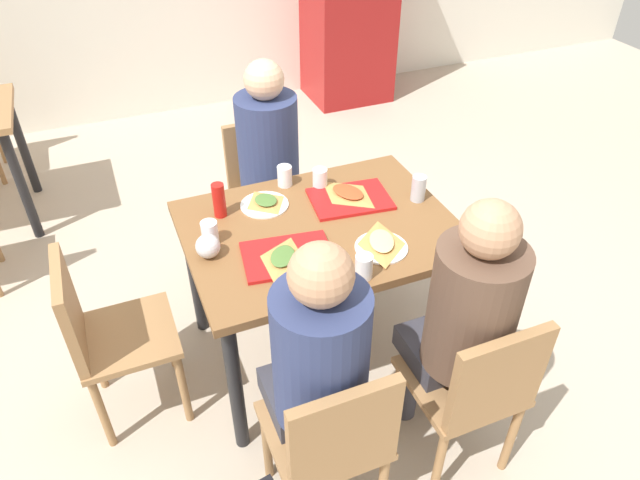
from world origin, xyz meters
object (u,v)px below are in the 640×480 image
(person_in_brown_jacket, at_px, (464,316))
(soda_can, at_px, (418,188))
(tray_red_near, at_px, (288,256))
(pizza_slice_c, at_px, (266,201))
(plastic_cup_b, at_px, (364,267))
(plastic_cup_d, at_px, (320,179))
(chair_left_end, at_px, (104,331))
(plastic_cup_c, at_px, (210,232))
(pizza_slice_d, at_px, (382,242))
(pizza_slice_b, at_px, (348,193))
(chair_near_left, at_px, (332,439))
(person_in_red, at_px, (317,362))
(person_far_side, at_px, (271,159))
(condiment_bottle, at_px, (219,200))
(chair_far_side, at_px, (265,186))
(tray_red_far, at_px, (350,199))
(foil_bundle, at_px, (208,246))
(chair_near_right, at_px, (475,387))
(pizza_slice_a, at_px, (283,257))
(paper_plate_near_edge, at_px, (381,247))
(plastic_cup_a, at_px, (285,176))
(main_table, at_px, (320,244))
(paper_plate_center, at_px, (265,205))

(person_in_brown_jacket, distance_m, soda_can, 0.74)
(tray_red_near, xyz_separation_m, pizza_slice_c, (0.04, 0.40, 0.01))
(plastic_cup_b, height_order, plastic_cup_d, same)
(chair_left_end, bearing_deg, plastic_cup_c, 7.50)
(pizza_slice_d, bearing_deg, pizza_slice_b, 86.90)
(chair_near_left, height_order, plastic_cup_c, plastic_cup_c)
(person_in_red, bearing_deg, person_far_side, 77.95)
(chair_left_end, xyz_separation_m, condiment_bottle, (0.59, 0.24, 0.35))
(person_far_side, bearing_deg, pizza_slice_c, -110.88)
(chair_far_side, height_order, tray_red_far, chair_far_side)
(tray_red_near, xyz_separation_m, foil_bundle, (-0.29, 0.13, 0.04))
(chair_near_right, distance_m, plastic_cup_d, 1.17)
(person_in_red, xyz_separation_m, pizza_slice_a, (0.06, 0.51, 0.05))
(pizza_slice_a, bearing_deg, person_in_brown_jacket, -44.30)
(paper_plate_near_edge, xyz_separation_m, plastic_cup_c, (-0.64, 0.31, 0.05))
(person_in_brown_jacket, xyz_separation_m, plastic_cup_a, (-0.32, 1.06, 0.08))
(plastic_cup_c, height_order, soda_can, soda_can)
(chair_left_end, xyz_separation_m, plastic_cup_d, (1.08, 0.29, 0.32))
(chair_left_end, bearing_deg, foil_bundle, -2.67)
(chair_near_left, distance_m, soda_can, 1.20)
(tray_red_near, distance_m, paper_plate_near_edge, 0.39)
(chair_near_right, height_order, pizza_slice_d, chair_near_right)
(person_in_red, height_order, paper_plate_near_edge, person_in_red)
(pizza_slice_a, bearing_deg, pizza_slice_d, -7.14)
(tray_red_near, bearing_deg, plastic_cup_a, 71.65)
(plastic_cup_d, xyz_separation_m, condiment_bottle, (-0.50, -0.04, 0.03))
(foil_bundle, bearing_deg, plastic_cup_a, 40.29)
(tray_red_far, relative_size, pizza_slice_a, 1.47)
(main_table, xyz_separation_m, chair_far_side, (0.00, 0.82, -0.17))
(foil_bundle, bearing_deg, main_table, 2.54)
(condiment_bottle, bearing_deg, person_in_brown_jacket, -54.05)
(pizza_slice_a, relative_size, soda_can, 2.00)
(pizza_slice_a, height_order, plastic_cup_c, plastic_cup_c)
(chair_near_right, relative_size, person_in_brown_jacket, 0.68)
(person_in_brown_jacket, height_order, foil_bundle, person_in_brown_jacket)
(condiment_bottle, bearing_deg, plastic_cup_a, 20.65)
(chair_near_right, distance_m, plastic_cup_c, 1.21)
(person_far_side, relative_size, plastic_cup_d, 12.70)
(main_table, relative_size, pizza_slice_a, 4.77)
(chair_left_end, relative_size, pizza_slice_b, 3.14)
(main_table, bearing_deg, pizza_slice_c, 123.62)
(plastic_cup_d, bearing_deg, soda_can, -34.83)
(chair_near_left, distance_m, condiment_bottle, 1.12)
(plastic_cup_c, bearing_deg, tray_red_far, 5.61)
(person_in_brown_jacket, height_order, pizza_slice_b, person_in_brown_jacket)
(person_in_red, height_order, condiment_bottle, person_in_red)
(pizza_slice_a, relative_size, pizza_slice_b, 0.89)
(pizza_slice_b, bearing_deg, chair_near_right, -84.96)
(paper_plate_center, height_order, condiment_bottle, condiment_bottle)
(chair_near_left, bearing_deg, tray_red_near, 82.56)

